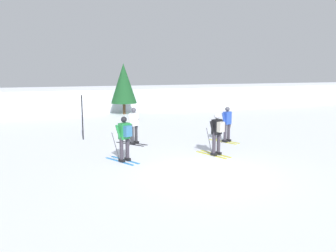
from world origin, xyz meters
TOP-DOWN VIEW (x-y plane):
  - ground_plane at (0.00, 0.00)m, footprint 120.00×120.00m
  - far_snow_ridge at (0.00, 21.46)m, footprint 80.00×7.64m
  - skier_blue at (3.42, 4.00)m, footprint 0.95×1.62m
  - skier_black at (1.61, 1.93)m, footprint 0.96×1.64m
  - skier_white at (-0.81, 5.26)m, footprint 1.20×1.53m
  - skier_green at (-2.05, 2.44)m, footprint 0.98×1.61m
  - trail_marker_pole at (-2.83, 7.32)m, footprint 0.06×0.06m
  - conifer_far_right at (1.79, 16.31)m, footprint 2.05×2.05m

SIDE VIEW (x-z plane):
  - ground_plane at x=0.00m, z-range 0.00..0.00m
  - skier_blue at x=3.42m, z-range 0.06..1.77m
  - skier_white at x=-0.81m, z-range 0.06..1.77m
  - far_snow_ridge at x=0.00m, z-range 0.00..1.88m
  - skier_black at x=1.61m, z-range 0.10..1.81m
  - skier_green at x=-2.05m, z-range 0.10..1.81m
  - trail_marker_pole at x=-2.83m, z-range 0.00..2.22m
  - conifer_far_right at x=1.79m, z-range 0.43..4.42m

